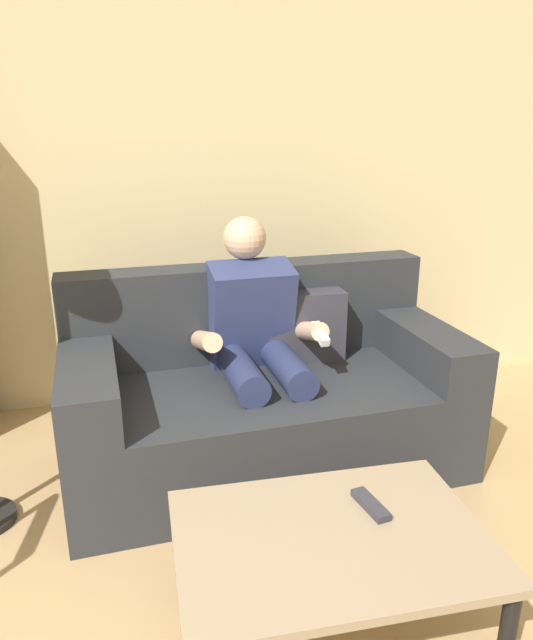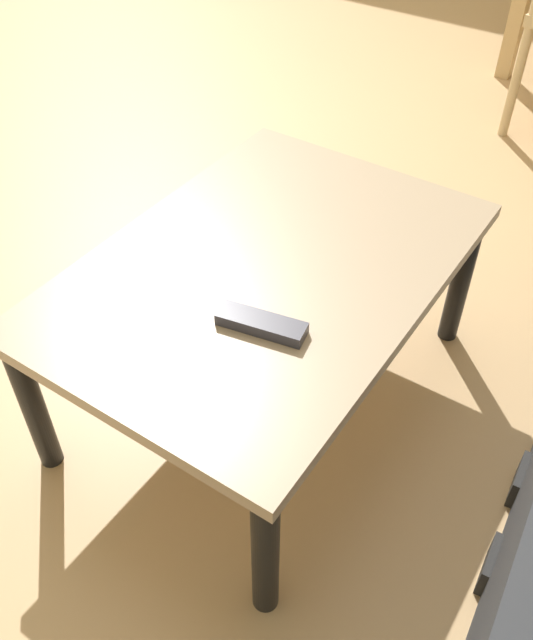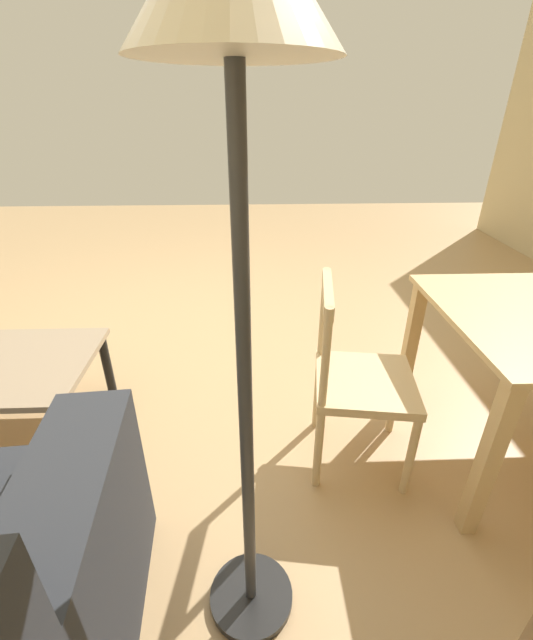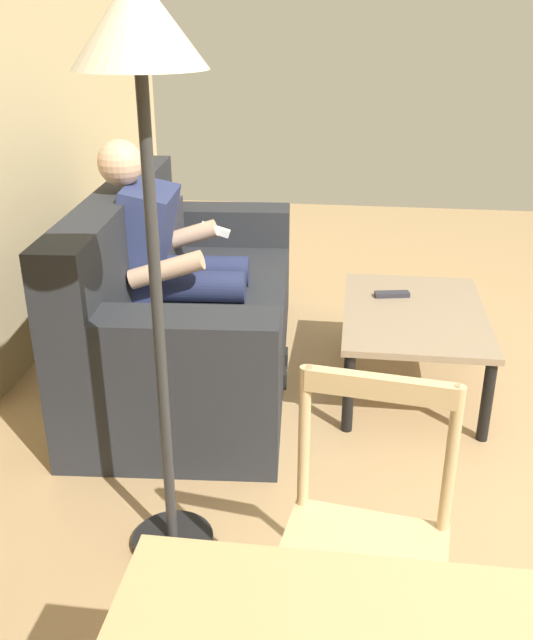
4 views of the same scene
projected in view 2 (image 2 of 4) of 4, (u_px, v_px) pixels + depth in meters
The scene contains 3 objects.
ground_plane at pixel (219, 143), 2.59m from camera, with size 8.93×8.93×0.00m, color tan.
coffee_table at pixel (266, 281), 1.45m from camera, with size 0.96×0.66×0.41m.
tv_remote at pixel (261, 324), 1.27m from camera, with size 0.05×0.17×0.02m, color #2D2D38.
Camera 2 is at (1.84, 1.45, 1.30)m, focal length 38.35 mm.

